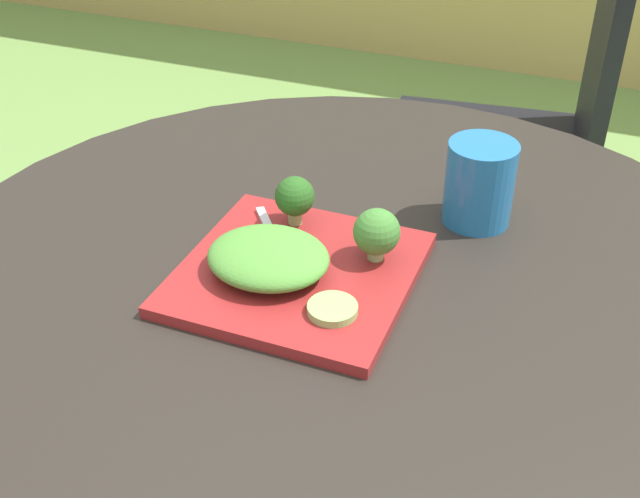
% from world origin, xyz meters
% --- Properties ---
extents(patio_table, '(1.01, 1.01, 0.70)m').
position_xyz_m(patio_table, '(0.00, 0.00, 0.48)').
color(patio_table, '#28231E').
rests_on(patio_table, ground_plane).
extents(patio_chair, '(0.49, 0.49, 0.90)m').
position_xyz_m(patio_chair, '(0.09, 0.90, 0.53)').
color(patio_chair, black).
rests_on(patio_chair, ground_plane).
extents(salad_plate, '(0.25, 0.25, 0.01)m').
position_xyz_m(salad_plate, '(-0.05, -0.02, 0.71)').
color(salad_plate, maroon).
rests_on(salad_plate, patio_table).
extents(drinking_glass, '(0.08, 0.08, 0.10)m').
position_xyz_m(drinking_glass, '(0.11, 0.18, 0.75)').
color(drinking_glass, '#236BA8').
rests_on(drinking_glass, patio_table).
extents(fork, '(0.11, 0.13, 0.00)m').
position_xyz_m(fork, '(-0.08, 0.01, 0.72)').
color(fork, silver).
rests_on(fork, salad_plate).
extents(lettuce_mound, '(0.14, 0.12, 0.04)m').
position_xyz_m(lettuce_mound, '(-0.07, -0.03, 0.74)').
color(lettuce_mound, '#519338').
rests_on(lettuce_mound, salad_plate).
extents(broccoli_floret_0, '(0.05, 0.05, 0.06)m').
position_xyz_m(broccoli_floret_0, '(-0.09, 0.07, 0.75)').
color(broccoli_floret_0, '#99B770').
rests_on(broccoli_floret_0, salad_plate).
extents(broccoli_floret_1, '(0.05, 0.05, 0.06)m').
position_xyz_m(broccoli_floret_1, '(0.03, 0.03, 0.75)').
color(broccoli_floret_1, '#99B770').
rests_on(broccoli_floret_1, salad_plate).
extents(cucumber_slice_0, '(0.05, 0.05, 0.01)m').
position_xyz_m(cucumber_slice_0, '(0.02, -0.08, 0.72)').
color(cucumber_slice_0, '#8EB766').
rests_on(cucumber_slice_0, salad_plate).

